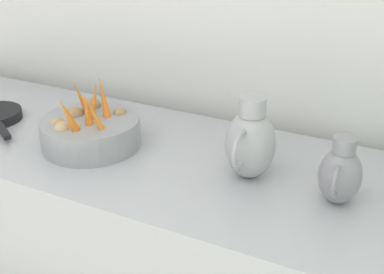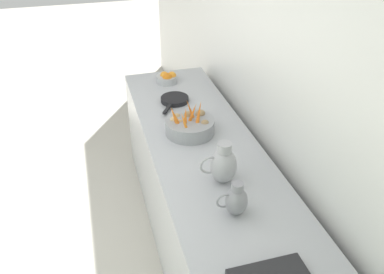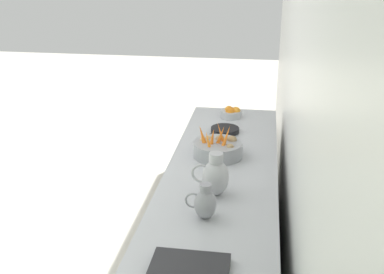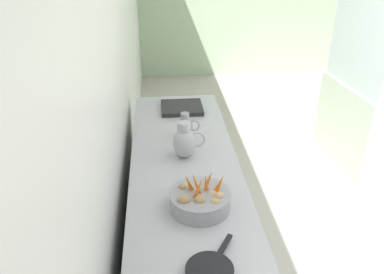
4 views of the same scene
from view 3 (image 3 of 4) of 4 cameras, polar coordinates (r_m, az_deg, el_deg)
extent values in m
plane|color=#B7B2A5|center=(3.97, -19.18, -13.34)|extent=(15.05, 15.05, 0.00)
cube|color=white|center=(2.31, 14.03, 3.57)|extent=(0.10, 8.14, 3.00)
cube|color=#ADAFB5|center=(3.21, 3.26, -11.50)|extent=(0.70, 2.67, 0.88)
cylinder|color=gray|center=(3.22, 3.08, -1.47)|extent=(0.33, 0.33, 0.10)
torus|color=gray|center=(3.24, 3.07, -2.17)|extent=(0.19, 0.19, 0.01)
cone|color=orange|center=(3.13, 1.91, -0.46)|extent=(0.06, 0.06, 0.13)
cone|color=orange|center=(3.18, 3.40, 0.08)|extent=(0.08, 0.04, 0.16)
cone|color=orange|center=(3.19, 1.24, 0.13)|extent=(0.09, 0.07, 0.15)
cone|color=orange|center=(3.22, 3.44, 0.37)|extent=(0.08, 0.05, 0.16)
cone|color=orange|center=(3.16, 4.08, -0.02)|extent=(0.09, 0.10, 0.16)
cone|color=orange|center=(3.17, 2.43, -0.13)|extent=(0.06, 0.07, 0.13)
ellipsoid|color=#9E7F56|center=(3.14, 4.55, -1.20)|extent=(0.05, 0.04, 0.04)
ellipsoid|color=tan|center=(3.25, 1.40, -0.37)|extent=(0.05, 0.05, 0.05)
ellipsoid|color=tan|center=(3.29, 1.98, -0.17)|extent=(0.05, 0.05, 0.04)
ellipsoid|color=#9E7F56|center=(3.25, 4.77, -0.33)|extent=(0.07, 0.06, 0.06)
ellipsoid|color=#9E7F56|center=(3.26, 3.34, -0.23)|extent=(0.06, 0.05, 0.05)
ellipsoid|color=tan|center=(3.22, 1.83, -0.66)|extent=(0.05, 0.04, 0.04)
cylinder|color=#ADAFB5|center=(4.00, 4.65, 2.77)|extent=(0.18, 0.18, 0.06)
sphere|color=orange|center=(3.96, 4.58, 3.01)|extent=(0.08, 0.08, 0.08)
sphere|color=orange|center=(4.01, 4.41, 3.21)|extent=(0.07, 0.07, 0.07)
sphere|color=orange|center=(3.98, 5.24, 3.06)|extent=(0.08, 0.08, 0.08)
ellipsoid|color=#A3A3A8|center=(2.70, 2.83, -4.84)|extent=(0.15, 0.15, 0.21)
cylinder|color=#A3A3A8|center=(2.65, 2.88, -2.49)|extent=(0.08, 0.08, 0.06)
torus|color=#A3A3A8|center=(2.70, 1.10, -4.35)|extent=(0.11, 0.01, 0.11)
ellipsoid|color=gray|center=(2.48, 1.59, -7.97)|extent=(0.12, 0.12, 0.16)
cylinder|color=gray|center=(2.44, 1.62, -6.06)|extent=(0.06, 0.06, 0.04)
torus|color=gray|center=(2.48, 0.14, -7.55)|extent=(0.09, 0.01, 0.09)
cube|color=#232326|center=(2.10, -0.47, -15.96)|extent=(0.34, 0.30, 0.04)
cylinder|color=black|center=(3.67, 3.94, 0.86)|extent=(0.22, 0.22, 0.03)
cube|color=black|center=(3.53, 2.22, 0.20)|extent=(0.09, 0.13, 0.02)
camera|label=1|loc=(2.53, -26.30, 6.35)|focal=44.97mm
camera|label=2|loc=(1.18, -43.42, 22.33)|focal=36.93mm
camera|label=4|loc=(4.69, 8.36, 21.92)|focal=37.37mm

